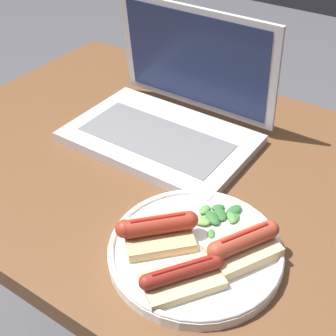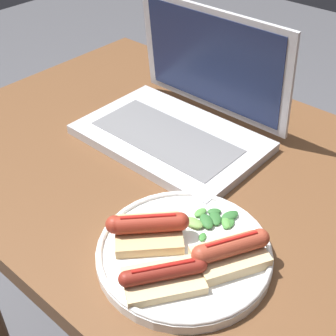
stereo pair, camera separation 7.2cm
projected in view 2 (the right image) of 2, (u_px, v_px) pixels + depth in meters
desk at (205, 212)px, 0.85m from camera, size 1.09×0.68×0.74m
laptop at (183, 116)px, 0.88m from camera, size 0.34×0.24×0.23m
plate at (184, 252)px, 0.65m from camera, size 0.24×0.24×0.02m
sausage_toast_left at (163, 277)px, 0.59m from camera, size 0.11×0.12×0.04m
sausage_toast_middle at (230, 252)px, 0.62m from camera, size 0.10×0.11×0.05m
sausage_toast_right at (148, 229)px, 0.65m from camera, size 0.12×0.12×0.04m
salad_pile at (212, 220)px, 0.69m from camera, size 0.06×0.09×0.01m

